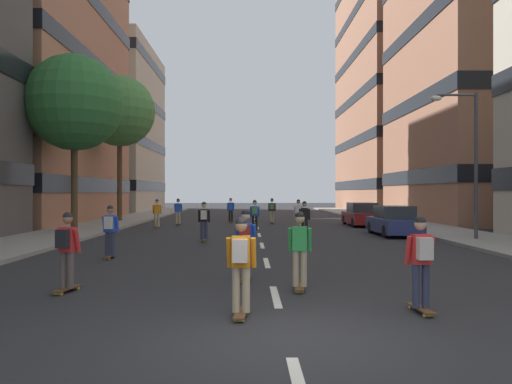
% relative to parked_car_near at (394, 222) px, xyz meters
% --- Properties ---
extents(ground_plane, '(137.86, 137.86, 0.00)m').
position_rel_parked_car_near_xyz_m(ground_plane, '(-6.84, 5.39, -0.70)').
color(ground_plane, '#28282B').
extents(sidewalk_left, '(3.87, 63.19, 0.14)m').
position_rel_parked_car_near_xyz_m(sidewalk_left, '(-16.82, 8.26, -0.63)').
color(sidewalk_left, gray).
rests_on(sidewalk_left, ground_plane).
extents(sidewalk_right, '(3.87, 63.19, 0.14)m').
position_rel_parked_car_near_xyz_m(sidewalk_right, '(3.14, 8.26, -0.63)').
color(sidewalk_right, gray).
rests_on(sidewalk_right, ground_plane).
extents(lane_markings, '(0.16, 52.20, 0.01)m').
position_rel_parked_car_near_xyz_m(lane_markings, '(-6.84, 5.41, -0.70)').
color(lane_markings, silver).
rests_on(lane_markings, ground_plane).
extents(building_left_far, '(14.91, 17.62, 19.27)m').
position_rel_parked_car_near_xyz_m(building_left_far, '(-26.15, 34.02, 9.03)').
color(building_left_far, '#B2A893').
rests_on(building_left_far, ground_plane).
extents(building_right_mid, '(14.91, 16.43, 22.22)m').
position_rel_parked_car_near_xyz_m(building_right_mid, '(12.47, 12.34, 10.51)').
color(building_right_mid, '#9E6B51').
rests_on(building_right_mid, ground_plane).
extents(building_right_far, '(14.91, 22.82, 30.40)m').
position_rel_parked_car_near_xyz_m(building_right_far, '(12.47, 34.02, 14.59)').
color(building_right_far, '#9E6B51').
rests_on(building_right_far, ground_plane).
extents(parked_car_near, '(1.82, 4.40, 1.52)m').
position_rel_parked_car_near_xyz_m(parked_car_near, '(0.00, 0.00, 0.00)').
color(parked_car_near, navy).
rests_on(parked_car_near, ground_plane).
extents(parked_car_mid, '(1.82, 4.40, 1.52)m').
position_rel_parked_car_near_xyz_m(parked_car_mid, '(0.00, 7.16, 0.00)').
color(parked_car_mid, maroon).
rests_on(parked_car_mid, ground_plane).
extents(street_tree_mid, '(5.17, 5.17, 10.58)m').
position_rel_parked_car_near_xyz_m(street_tree_mid, '(-16.82, 11.36, 7.41)').
color(street_tree_mid, '#4C3823').
rests_on(street_tree_mid, sidewalk_left).
extents(street_tree_far, '(5.18, 5.18, 9.50)m').
position_rel_parked_car_near_xyz_m(street_tree_far, '(-16.82, 1.87, 6.33)').
color(street_tree_far, '#4C3823').
rests_on(street_tree_far, sidewalk_left).
extents(streetlamp_right, '(2.13, 0.30, 6.50)m').
position_rel_parked_car_near_xyz_m(streetlamp_right, '(2.38, -3.17, 3.44)').
color(streetlamp_right, '#3F3F44').
rests_on(streetlamp_right, sidewalk_right).
extents(skater_0, '(0.54, 0.91, 1.78)m').
position_rel_parked_car_near_xyz_m(skater_0, '(-4.25, -16.08, 0.32)').
color(skater_0, brown).
rests_on(skater_0, ground_plane).
extents(skater_1, '(0.54, 0.91, 1.78)m').
position_rel_parked_car_near_xyz_m(skater_1, '(-7.05, 2.11, 0.32)').
color(skater_1, brown).
rests_on(skater_1, ground_plane).
extents(skater_2, '(0.54, 0.91, 1.78)m').
position_rel_parked_car_near_xyz_m(skater_2, '(-4.42, 4.26, 0.29)').
color(skater_2, brown).
rests_on(skater_2, ground_plane).
extents(skater_3, '(0.57, 0.92, 1.78)m').
position_rel_parked_car_near_xyz_m(skater_3, '(-11.43, -14.10, 0.32)').
color(skater_3, brown).
rests_on(skater_3, ground_plane).
extents(skater_4, '(0.55, 0.91, 1.78)m').
position_rel_parked_car_near_xyz_m(skater_4, '(-7.55, -16.35, 0.32)').
color(skater_4, brown).
rests_on(skater_4, ground_plane).
extents(skater_5, '(0.56, 0.92, 1.78)m').
position_rel_parked_car_near_xyz_m(skater_5, '(-8.68, 11.19, 0.29)').
color(skater_5, brown).
rests_on(skater_5, ground_plane).
extents(skater_6, '(0.56, 0.92, 1.78)m').
position_rel_parked_car_near_xyz_m(skater_6, '(-7.49, -12.76, 0.32)').
color(skater_6, brown).
rests_on(skater_6, ground_plane).
extents(skater_7, '(0.56, 0.92, 1.78)m').
position_rel_parked_car_near_xyz_m(skater_7, '(-4.69, -1.26, 0.29)').
color(skater_7, brown).
rests_on(skater_7, ground_plane).
extents(skater_8, '(0.54, 0.91, 1.78)m').
position_rel_parked_car_near_xyz_m(skater_8, '(-12.02, -8.52, 0.32)').
color(skater_8, brown).
rests_on(skater_8, ground_plane).
extents(skater_9, '(0.54, 0.91, 1.78)m').
position_rel_parked_car_near_xyz_m(skater_9, '(-5.72, 9.83, 0.32)').
color(skater_9, brown).
rests_on(skater_9, ground_plane).
extents(skater_10, '(0.55, 0.92, 1.78)m').
position_rel_parked_car_near_xyz_m(skater_10, '(-13.04, 5.62, 0.29)').
color(skater_10, brown).
rests_on(skater_10, ground_plane).
extents(skater_11, '(0.56, 0.92, 1.78)m').
position_rel_parked_car_near_xyz_m(skater_11, '(-6.26, -13.97, 0.29)').
color(skater_11, brown).
rests_on(skater_11, ground_plane).
extents(skater_12, '(0.54, 0.91, 1.78)m').
position_rel_parked_car_near_xyz_m(skater_12, '(-9.39, -2.88, 0.32)').
color(skater_12, brown).
rests_on(skater_12, ground_plane).
extents(skater_13, '(0.54, 0.91, 1.78)m').
position_rel_parked_car_near_xyz_m(skater_13, '(-12.11, 8.31, 0.29)').
color(skater_13, brown).
rests_on(skater_13, ground_plane).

